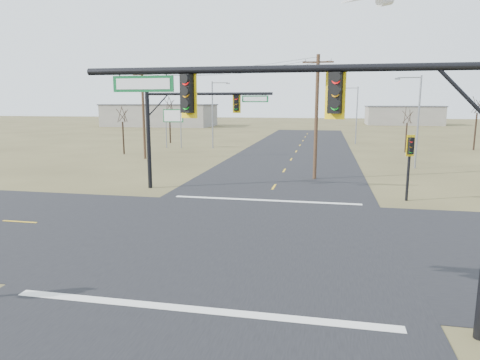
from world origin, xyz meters
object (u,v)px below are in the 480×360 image
utility_pole_far (143,113)px  bare_tree_b (169,104)px  bare_tree_c (408,116)px  pedestal_signal_ne (410,153)px  highway_sign (173,120)px  bare_tree_a (122,114)px  streetlight_c (214,111)px  mast_arm_near (351,128)px  streetlight_a (416,117)px  mast_arm_far (186,115)px  bare_tree_d (478,105)px  utility_pole_near (316,116)px  streetlight_b (356,112)px

utility_pole_far → bare_tree_b: (-3.89, 18.47, 0.94)m
bare_tree_b → bare_tree_c: bearing=-10.7°
pedestal_signal_ne → highway_sign: bearing=109.6°
bare_tree_a → bare_tree_c: bearing=14.2°
streetlight_c → bare_tree_c: 24.90m
streetlight_c → bare_tree_b: size_ratio=1.20×
mast_arm_near → streetlight_a: size_ratio=1.28×
pedestal_signal_ne → mast_arm_far: bearing=153.5°
mast_arm_far → bare_tree_d: 43.45m
pedestal_signal_ne → highway_sign: (-25.74, 27.80, 0.70)m
bare_tree_b → bare_tree_d: bare_tree_b is taller
utility_pole_far → mast_arm_far: bearing=-57.0°
utility_pole_near → utility_pole_far: 21.22m
highway_sign → utility_pole_near: bearing=-47.8°
highway_sign → bare_tree_b: (-3.17, 7.11, 2.21)m
utility_pole_near → bare_tree_d: 33.02m
mast_arm_near → highway_sign: 49.27m
mast_arm_near → bare_tree_b: size_ratio=1.47×
pedestal_signal_ne → utility_pole_near: utility_pole_near is taller
utility_pole_near → streetlight_c: size_ratio=1.10×
streetlight_b → bare_tree_d: bearing=-37.8°
streetlight_b → bare_tree_a: bearing=-164.9°
bare_tree_c → streetlight_b: bearing=119.4°
mast_arm_near → highway_sign: (-21.16, 44.46, -1.74)m
bare_tree_d → utility_pole_far: bearing=-156.8°
utility_pole_far → utility_pole_near: bearing=-26.3°
streetlight_b → bare_tree_c: 11.49m
bare_tree_a → bare_tree_b: bare_tree_b is taller
streetlight_c → streetlight_a: bearing=-20.7°
streetlight_a → streetlight_b: bearing=111.1°
highway_sign → streetlight_b: 27.04m
highway_sign → streetlight_c: 5.73m
highway_sign → bare_tree_c: 30.45m
mast_arm_near → mast_arm_far: mast_arm_near is taller
streetlight_b → pedestal_signal_ne: bearing=-106.8°
pedestal_signal_ne → bare_tree_a: bare_tree_a is taller
utility_pole_near → bare_tree_a: utility_pole_near is taller
streetlight_a → bare_tree_a: (-32.36, 5.17, -0.01)m
streetlight_c → bare_tree_a: size_ratio=1.47×
streetlight_c → bare_tree_d: size_ratio=1.23×
streetlight_a → bare_tree_b: (-31.98, 20.16, 1.15)m
streetlight_a → bare_tree_c: (1.62, 13.80, -0.26)m
bare_tree_a → utility_pole_far: bearing=-39.2°
pedestal_signal_ne → utility_pole_far: utility_pole_far is taller
bare_tree_d → bare_tree_b: bearing=177.7°
utility_pole_near → bare_tree_c: 24.04m
streetlight_a → bare_tree_d: bearing=70.7°
bare_tree_c → bare_tree_b: bearing=169.3°
bare_tree_c → streetlight_a: bearing=-96.7°
pedestal_signal_ne → streetlight_c: 35.08m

